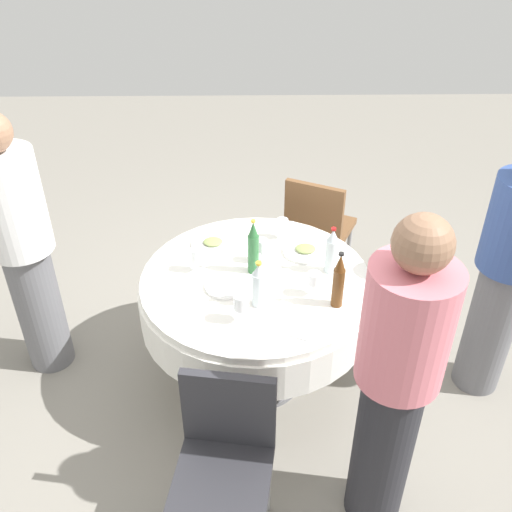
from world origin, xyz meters
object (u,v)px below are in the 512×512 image
bottle_clear_left (332,252)px  wine_glass_front (241,303)px  dining_table (256,299)px  wine_glass_near (197,256)px  chair_north (225,452)px  plate_west (213,244)px  wine_glass_right (282,225)px  person_left (507,273)px  bottle_clear_east (259,285)px  wine_glass_east (314,280)px  plate_south (227,286)px  chair_right (317,225)px  bottle_brown_mid (339,281)px  person_inner (395,383)px  wine_glass_north (262,246)px  bottle_green_inner (253,248)px  person_mid (23,247)px  plate_near (305,251)px

bottle_clear_left → wine_glass_front: (-0.48, -0.40, -0.02)m
dining_table → wine_glass_near: (-0.31, 0.06, 0.25)m
chair_north → plate_west: bearing=-76.7°
wine_glass_right → person_left: size_ratio=0.08×
plate_west → wine_glass_near: bearing=-106.4°
bottle_clear_east → wine_glass_east: size_ratio=1.92×
wine_glass_right → wine_glass_east: bearing=-76.2°
plate_south → chair_right: chair_right is taller
bottle_clear_east → wine_glass_front: bottle_clear_east is taller
bottle_brown_mid → person_inner: bearing=-77.0°
bottle_clear_left → plate_south: (-0.56, -0.13, -0.12)m
person_inner → wine_glass_north: bearing=-95.3°
bottle_green_inner → wine_glass_front: size_ratio=2.05×
bottle_green_inner → bottle_clear_left: bearing=-0.7°
wine_glass_north → plate_south: size_ratio=0.63×
bottle_brown_mid → plate_south: 0.59m
wine_glass_north → bottle_clear_left: bearing=-14.7°
wine_glass_right → chair_right: 0.65m
wine_glass_right → person_mid: (-1.42, -0.22, 0.01)m
chair_north → wine_glass_east: bearing=-110.4°
dining_table → person_left: 1.32m
wine_glass_right → plate_near: wine_glass_right is taller
plate_west → chair_north: size_ratio=0.28×
plate_near → wine_glass_east: bearing=-88.8°
wine_glass_east → person_mid: bearing=168.6°
plate_near → person_left: size_ratio=0.17×
wine_glass_right → plate_west: 0.42m
dining_table → plate_near: plate_near is taller
person_inner → bottle_brown_mid: bearing=-109.1°
bottle_green_inner → bottle_clear_east: bearing=-85.4°
bottle_clear_left → bottle_green_inner: size_ratio=0.85×
wine_glass_east → plate_west: 0.71m
wine_glass_east → chair_north: 0.94m
wine_glass_front → wine_glass_near: size_ratio=1.11×
plate_near → bottle_green_inner: bearing=-149.5°
person_mid → wine_glass_front: bearing=-106.0°
wine_glass_east → wine_glass_north: size_ratio=0.95×
bottle_green_inner → person_inner: 1.07m
chair_north → bottle_clear_east: bearing=-93.5°
wine_glass_front → plate_south: bearing=106.6°
bottle_clear_left → plate_near: bottle_clear_left is taller
bottle_brown_mid → plate_south: bottle_brown_mid is taller
wine_glass_near → chair_north: bearing=-80.2°
plate_south → bottle_clear_left: bearing=13.6°
plate_south → chair_right: (0.59, 0.97, -0.23)m
bottle_brown_mid → bottle_clear_east: bearing=178.7°
wine_glass_front → wine_glass_near: bearing=120.1°
bottle_clear_left → person_mid: size_ratio=0.17×
wine_glass_front → person_mid: 1.29m
plate_south → plate_west: size_ratio=0.92×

